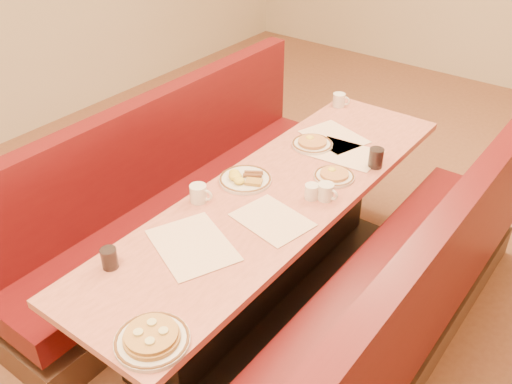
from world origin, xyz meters
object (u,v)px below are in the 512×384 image
Objects in this scene: diner_table at (276,249)px; soda_tumbler_mid at (376,158)px; booth_left at (180,205)px; eggs_plate at (245,179)px; soda_tumbler_near at (109,258)px; pancake_plate at (152,339)px; coffee_mug_d at (339,100)px; coffee_mug_b at (199,193)px; coffee_mug_a at (326,192)px; coffee_mug_c at (312,191)px; booth_right at (398,308)px.

soda_tumbler_mid is (0.28, 0.54, 0.43)m from diner_table.
diner_table is at bearing 0.00° from booth_left.
eggs_plate is 0.89m from soda_tumbler_near.
diner_table is 1.00× the size of booth_left.
booth_left is (-0.73, 0.00, -0.01)m from diner_table.
pancake_plate is 2.25m from coffee_mug_d.
coffee_mug_b reaches higher than coffee_mug_d.
coffee_mug_d is (-0.51, 1.00, 0.00)m from coffee_mug_a.
eggs_plate is at bearing -176.87° from coffee_mug_c.
coffee_mug_b is at bearing -106.36° from coffee_mug_d.
pancake_plate is at bearing -92.40° from soda_tumbler_mid.
soda_tumbler_mid reaches higher than eggs_plate.
eggs_plate is 2.33× the size of coffee_mug_b.
eggs_plate is at bearing -159.84° from coffee_mug_a.
coffee_mug_c reaches higher than diner_table.
coffee_mug_b is (-0.50, -0.40, 0.00)m from coffee_mug_a.
booth_right is at bearing -5.94° from coffee_mug_a.
diner_table is 1.00× the size of booth_right.
coffee_mug_d is 0.79m from soda_tumbler_mid.
coffee_mug_c is at bearing 67.28° from soda_tumbler_near.
booth_left reaches higher than soda_tumbler_near.
coffee_mug_b is at bearing 121.08° from pancake_plate.
pancake_plate is (0.21, -1.10, 0.40)m from diner_table.
coffee_mug_a is (0.02, 1.20, 0.02)m from pancake_plate.
pancake_plate is at bearing -49.37° from booth_left.
soda_tumbler_mid is (1.01, 0.54, 0.44)m from booth_left.
booth_right is 0.71m from coffee_mug_c.
coffee_mug_c is (0.44, 0.37, -0.01)m from coffee_mug_b.
coffee_mug_c is at bearing -144.79° from coffee_mug_a.
booth_right is at bearing 0.00° from booth_left.
coffee_mug_b is at bearing -123.16° from soda_tumbler_mid.
booth_right is at bearing -15.54° from coffee_mug_c.
coffee_mug_a reaches higher than eggs_plate.
coffee_mug_a is (0.43, 0.12, 0.03)m from eggs_plate.
diner_table is at bearing 75.37° from soda_tumbler_near.
soda_tumbler_near is at bearing -104.63° from diner_table.
coffee_mug_d is 2.01m from soda_tumbler_near.
diner_table is at bearing 32.71° from coffee_mug_b.
diner_table is 0.73m from booth_left.
diner_table is 8.87× the size of pancake_plate.
coffee_mug_a is 1.19× the size of soda_tumbler_near.
coffee_mug_a is at bearing 5.74° from booth_left.
coffee_mug_a reaches higher than coffee_mug_c.
soda_tumbler_mid reaches higher than pancake_plate.
diner_table is 0.59m from coffee_mug_b.
coffee_mug_c is 0.49m from soda_tumbler_mid.
soda_tumbler_near is (-0.04, -0.89, 0.03)m from eggs_plate.
coffee_mug_c is at bearing 19.92° from diner_table.
booth_right is 25.78× the size of soda_tumbler_near.
coffee_mug_c is 0.89× the size of coffee_mug_d.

